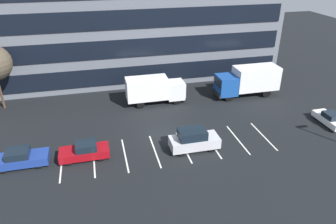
# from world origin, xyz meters

# --- Properties ---
(ground_plane) EXTENTS (120.00, 120.00, 0.00)m
(ground_plane) POSITION_xyz_m (0.00, 0.00, 0.00)
(ground_plane) COLOR black
(office_building) EXTENTS (40.15, 11.00, 14.40)m
(office_building) POSITION_xyz_m (0.00, 17.95, 7.20)
(office_building) COLOR slate
(office_building) RESTS_ON ground_plane
(lot_markings) EXTENTS (19.74, 5.40, 0.01)m
(lot_markings) POSITION_xyz_m (0.00, -2.80, 0.00)
(lot_markings) COLOR silver
(lot_markings) RESTS_ON ground_plane
(box_truck_white) EXTENTS (7.15, 2.37, 3.32)m
(box_truck_white) POSITION_xyz_m (0.64, 7.36, 1.87)
(box_truck_white) COLOR white
(box_truck_white) RESTS_ON ground_plane
(box_truck_blue) EXTENTS (8.09, 2.68, 3.75)m
(box_truck_blue) POSITION_xyz_m (12.66, 6.84, 2.11)
(box_truck_blue) COLOR #194799
(box_truck_blue) RESTS_ON ground_plane
(suv_silver) EXTENTS (4.61, 1.95, 2.09)m
(suv_silver) POSITION_xyz_m (2.20, -3.31, 1.01)
(suv_silver) COLOR silver
(suv_silver) RESTS_ON ground_plane
(sedan_maroon) EXTENTS (4.37, 1.83, 1.57)m
(sedan_maroon) POSITION_xyz_m (-7.71, -2.40, 0.74)
(sedan_maroon) COLOR maroon
(sedan_maroon) RESTS_ON ground_plane
(sedan_white) EXTENTS (1.62, 3.87, 1.39)m
(sedan_white) POSITION_xyz_m (17.86, -2.24, 0.66)
(sedan_white) COLOR white
(sedan_white) RESTS_ON ground_plane
(sedan_navy) EXTENTS (4.47, 1.87, 1.60)m
(sedan_navy) POSITION_xyz_m (-13.08, -2.22, 0.76)
(sedan_navy) COLOR navy
(sedan_navy) RESTS_ON ground_plane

